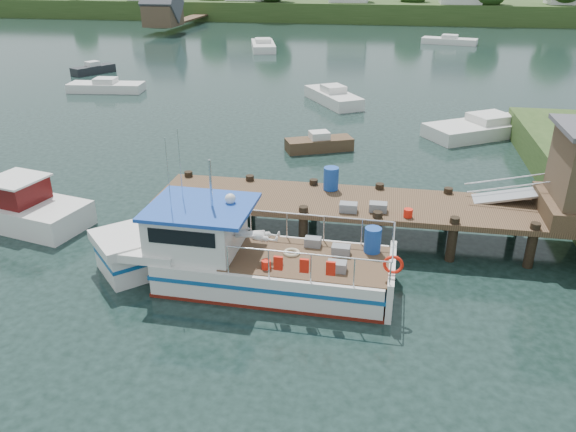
% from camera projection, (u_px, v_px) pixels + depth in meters
% --- Properties ---
extents(ground_plane, '(160.00, 160.00, 0.00)m').
position_uv_depth(ground_plane, '(322.00, 233.00, 20.80)').
color(ground_plane, black).
extents(far_shore, '(140.00, 42.55, 9.22)m').
position_uv_depth(far_shore, '(381.00, 5.00, 93.57)').
color(far_shore, '#324A1E').
rests_on(far_shore, ground).
extents(dock, '(16.60, 3.00, 4.78)m').
position_uv_depth(dock, '(516.00, 188.00, 18.84)').
color(dock, '#4F3825').
rests_on(dock, ground).
extents(lobster_boat, '(9.97, 3.11, 4.75)m').
position_uv_depth(lobster_boat, '(236.00, 258.00, 17.33)').
color(lobster_boat, silver).
rests_on(lobster_boat, ground).
extents(work_boat, '(7.41, 3.55, 3.88)m').
position_uv_depth(work_boat, '(6.00, 205.00, 21.59)').
color(work_boat, silver).
rests_on(work_boat, ground).
extents(moored_rowboat, '(3.68, 2.51, 1.02)m').
position_uv_depth(moored_rowboat, '(319.00, 143.00, 29.59)').
color(moored_rowboat, '#4F3825').
rests_on(moored_rowboat, ground).
extents(moored_far, '(6.58, 3.44, 1.07)m').
position_uv_depth(moored_far, '(449.00, 41.00, 66.15)').
color(moored_far, silver).
rests_on(moored_far, ground).
extents(moored_a, '(5.76, 2.49, 1.03)m').
position_uv_depth(moored_a, '(106.00, 86.00, 42.63)').
color(moored_a, silver).
rests_on(moored_a, ground).
extents(moored_b, '(4.62, 5.81, 1.25)m').
position_uv_depth(moored_b, '(333.00, 97.00, 39.16)').
color(moored_b, silver).
rests_on(moored_b, ground).
extents(moored_c, '(7.77, 6.28, 1.20)m').
position_uv_depth(moored_c, '(489.00, 127.00, 32.22)').
color(moored_c, silver).
rests_on(moored_c, ground).
extents(moored_d, '(4.17, 7.44, 1.20)m').
position_uv_depth(moored_d, '(263.00, 45.00, 62.12)').
color(moored_d, silver).
rests_on(moored_d, ground).
extents(moored_e, '(3.01, 3.91, 1.04)m').
position_uv_depth(moored_e, '(93.00, 69.00, 49.32)').
color(moored_e, black).
rests_on(moored_e, ground).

